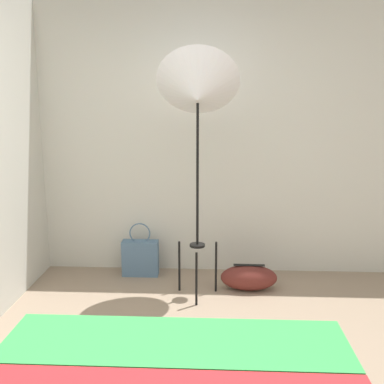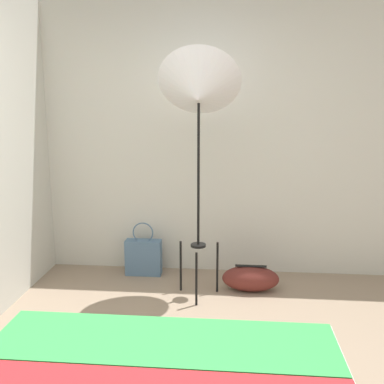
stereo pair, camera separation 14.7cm
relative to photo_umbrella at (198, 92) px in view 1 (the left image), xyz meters
The scene contains 4 objects.
wall_back 0.78m from the photo_umbrella, 90.73° to the left, with size 8.00×0.05×2.60m.
photo_umbrella is the anchor object (origin of this frame).
tote_bag 1.71m from the photo_umbrella, 142.35° to the left, with size 0.35×0.13×0.52m.
duffel_bag 1.69m from the photo_umbrella, 17.12° to the left, with size 0.51×0.23×0.24m.
Camera 1 is at (0.14, -2.12, 1.69)m, focal length 42.00 mm.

